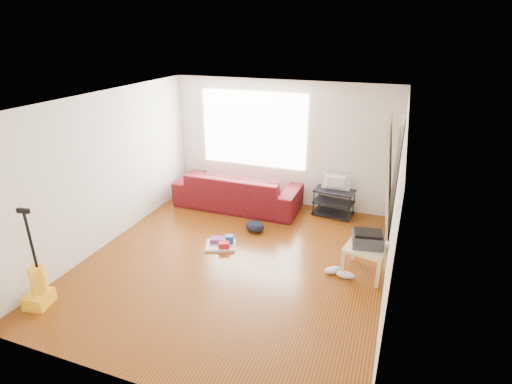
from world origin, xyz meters
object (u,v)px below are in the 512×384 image
(cleaning_tray, at_px, (222,243))
(tv_stand, at_px, (334,202))
(sofa, at_px, (238,206))
(vacuum, at_px, (38,288))
(side_table, at_px, (366,250))
(bucket, at_px, (271,215))
(backpack, at_px, (255,231))

(cleaning_tray, bearing_deg, tv_stand, 50.39)
(sofa, relative_size, vacuum, 1.82)
(tv_stand, xyz_separation_m, cleaning_tray, (-1.54, -1.86, -0.22))
(tv_stand, relative_size, side_table, 1.20)
(sofa, bearing_deg, bucket, 168.09)
(sofa, xyz_separation_m, tv_stand, (1.90, 0.27, 0.27))
(backpack, bearing_deg, cleaning_tray, -97.74)
(side_table, bearing_deg, bucket, 143.75)
(side_table, distance_m, backpack, 2.14)
(sofa, distance_m, cleaning_tray, 1.63)
(tv_stand, bearing_deg, cleaning_tray, -123.45)
(sofa, relative_size, backpack, 7.05)
(side_table, height_order, backpack, side_table)
(sofa, distance_m, side_table, 3.14)
(tv_stand, distance_m, side_table, 2.01)
(tv_stand, relative_size, cleaning_tray, 1.33)
(tv_stand, relative_size, bucket, 2.65)
(tv_stand, height_order, side_table, tv_stand)
(backpack, bearing_deg, vacuum, -105.84)
(side_table, distance_m, bucket, 2.43)
(tv_stand, bearing_deg, bucket, -153.31)
(bucket, distance_m, vacuum, 4.16)
(side_table, bearing_deg, tv_stand, 113.10)
(bucket, height_order, vacuum, vacuum)
(side_table, relative_size, backpack, 1.87)
(vacuum, bearing_deg, side_table, 18.90)
(sofa, height_order, tv_stand, tv_stand)
(bucket, xyz_separation_m, backpack, (-0.06, -0.74, 0.00))
(bucket, xyz_separation_m, cleaning_tray, (-0.39, -1.43, 0.05))
(bucket, bearing_deg, tv_stand, 20.52)
(sofa, height_order, cleaning_tray, sofa)
(side_table, bearing_deg, sofa, 149.60)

